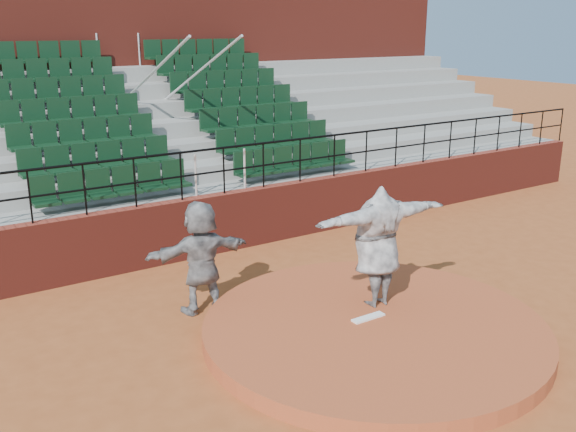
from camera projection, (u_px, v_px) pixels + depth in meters
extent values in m
plane|color=#984A22|center=(374.00, 336.00, 10.33)|extent=(90.00, 90.00, 0.00)
cylinder|color=#A44624|center=(374.00, 329.00, 10.30)|extent=(5.50, 5.50, 0.25)
cube|color=white|center=(368.00, 318.00, 10.38)|extent=(0.60, 0.15, 0.03)
cube|color=maroon|center=(225.00, 222.00, 14.14)|extent=(24.00, 0.30, 1.30)
cylinder|color=black|center=(223.00, 148.00, 13.67)|extent=(24.00, 0.05, 0.05)
cylinder|color=black|center=(224.00, 171.00, 13.81)|extent=(24.00, 0.04, 0.04)
cylinder|color=black|center=(30.00, 197.00, 11.69)|extent=(0.04, 0.04, 1.00)
cylinder|color=black|center=(85.00, 190.00, 12.22)|extent=(0.04, 0.04, 1.00)
cylinder|color=black|center=(135.00, 183.00, 12.75)|extent=(0.04, 0.04, 1.00)
cylinder|color=black|center=(181.00, 177.00, 13.28)|extent=(0.04, 0.04, 1.00)
cylinder|color=black|center=(224.00, 171.00, 13.81)|extent=(0.04, 0.04, 1.00)
cylinder|color=black|center=(263.00, 165.00, 14.34)|extent=(0.04, 0.04, 1.00)
cylinder|color=black|center=(300.00, 160.00, 14.87)|extent=(0.04, 0.04, 1.00)
cylinder|color=black|center=(334.00, 156.00, 15.40)|extent=(0.04, 0.04, 1.00)
cylinder|color=black|center=(366.00, 151.00, 15.93)|extent=(0.04, 0.04, 1.00)
cylinder|color=black|center=(396.00, 147.00, 16.46)|extent=(0.04, 0.04, 1.00)
cylinder|color=black|center=(424.00, 144.00, 16.99)|extent=(0.04, 0.04, 1.00)
cylinder|color=black|center=(450.00, 140.00, 17.52)|extent=(0.04, 0.04, 1.00)
cylinder|color=black|center=(475.00, 137.00, 18.06)|extent=(0.04, 0.04, 1.00)
cylinder|color=black|center=(498.00, 133.00, 18.59)|extent=(0.04, 0.04, 1.00)
cylinder|color=black|center=(520.00, 130.00, 19.12)|extent=(0.04, 0.04, 1.00)
cylinder|color=black|center=(541.00, 128.00, 19.65)|extent=(0.04, 0.04, 1.00)
cylinder|color=black|center=(561.00, 125.00, 20.18)|extent=(0.04, 0.04, 1.00)
cube|color=gray|center=(213.00, 216.00, 14.60)|extent=(24.00, 0.85, 1.30)
cube|color=black|center=(113.00, 185.00, 13.12)|extent=(3.30, 0.48, 0.72)
cube|color=black|center=(295.00, 161.00, 15.51)|extent=(3.30, 0.48, 0.72)
cube|color=gray|center=(197.00, 199.00, 15.22)|extent=(24.00, 0.85, 1.70)
cube|color=black|center=(99.00, 159.00, 13.69)|extent=(3.30, 0.48, 0.72)
cube|color=black|center=(276.00, 139.00, 16.07)|extent=(3.30, 0.48, 0.72)
cube|color=gray|center=(181.00, 184.00, 15.84)|extent=(24.00, 0.85, 2.10)
cube|color=black|center=(85.00, 135.00, 14.25)|extent=(3.30, 0.48, 0.72)
cube|color=black|center=(258.00, 120.00, 16.64)|extent=(3.30, 0.48, 0.72)
cube|color=gray|center=(167.00, 170.00, 16.46)|extent=(24.00, 0.85, 2.50)
cube|color=black|center=(72.00, 113.00, 14.82)|extent=(3.30, 0.48, 0.72)
cube|color=black|center=(242.00, 101.00, 17.20)|extent=(3.30, 0.48, 0.72)
cube|color=gray|center=(154.00, 157.00, 17.08)|extent=(24.00, 0.85, 2.90)
cube|color=black|center=(61.00, 93.00, 15.38)|extent=(3.30, 0.48, 0.72)
cube|color=black|center=(226.00, 84.00, 17.77)|extent=(3.30, 0.48, 0.72)
cube|color=gray|center=(141.00, 144.00, 17.70)|extent=(24.00, 0.85, 3.30)
cube|color=black|center=(50.00, 73.00, 15.94)|extent=(3.30, 0.48, 0.72)
cube|color=black|center=(212.00, 67.00, 18.33)|extent=(3.30, 0.48, 0.72)
cube|color=gray|center=(130.00, 133.00, 18.32)|extent=(24.00, 0.85, 3.70)
cube|color=black|center=(40.00, 56.00, 16.51)|extent=(3.30, 0.48, 0.72)
cube|color=black|center=(198.00, 52.00, 18.90)|extent=(3.30, 0.48, 0.72)
cylinder|color=silver|center=(139.00, 86.00, 15.53)|extent=(0.06, 5.97, 2.46)
cylinder|color=silver|center=(184.00, 83.00, 16.17)|extent=(0.06, 5.97, 2.46)
cube|color=maroon|center=(103.00, 69.00, 19.38)|extent=(24.00, 3.00, 7.10)
imported|color=black|center=(378.00, 246.00, 10.64)|extent=(2.59, 0.87, 2.07)
imported|color=black|center=(201.00, 257.00, 10.99)|extent=(1.89, 0.73, 1.99)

